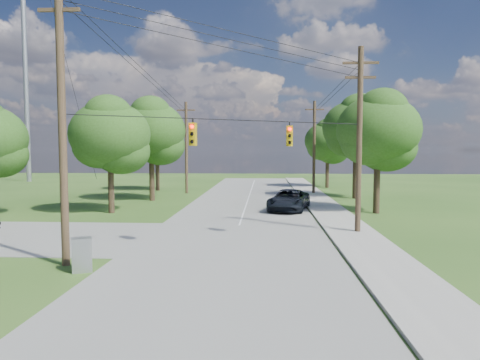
# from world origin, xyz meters

# --- Properties ---
(ground) EXTENTS (140.00, 140.00, 0.00)m
(ground) POSITION_xyz_m (0.00, 0.00, 0.00)
(ground) COLOR #2C4F1A
(ground) RESTS_ON ground
(main_road) EXTENTS (10.00, 100.00, 0.03)m
(main_road) POSITION_xyz_m (2.00, 5.00, 0.01)
(main_road) COLOR gray
(main_road) RESTS_ON ground
(sidewalk_east) EXTENTS (2.60, 100.00, 0.12)m
(sidewalk_east) POSITION_xyz_m (8.70, 5.00, 0.06)
(sidewalk_east) COLOR #A8A59D
(sidewalk_east) RESTS_ON ground
(pole_sw) EXTENTS (2.00, 0.32, 12.00)m
(pole_sw) POSITION_xyz_m (-4.60, 0.40, 6.23)
(pole_sw) COLOR #4B3A27
(pole_sw) RESTS_ON ground
(pole_ne) EXTENTS (2.00, 0.32, 10.50)m
(pole_ne) POSITION_xyz_m (8.90, 8.00, 5.47)
(pole_ne) COLOR #4B3A27
(pole_ne) RESTS_ON ground
(pole_north_e) EXTENTS (2.00, 0.32, 10.00)m
(pole_north_e) POSITION_xyz_m (8.90, 30.00, 5.13)
(pole_north_e) COLOR #4B3A27
(pole_north_e) RESTS_ON ground
(pole_north_w) EXTENTS (2.00, 0.32, 10.00)m
(pole_north_w) POSITION_xyz_m (-5.00, 30.00, 5.13)
(pole_north_w) COLOR #4B3A27
(pole_north_w) RESTS_ON ground
(power_lines) EXTENTS (13.93, 29.62, 4.93)m
(power_lines) POSITION_xyz_m (1.50, 11.54, 9.15)
(power_lines) COLOR black
(power_lines) RESTS_ON ground
(traffic_signals) EXTENTS (4.91, 3.27, 1.05)m
(traffic_signals) POSITION_xyz_m (2.55, 4.43, 5.50)
(traffic_signals) COLOR #C5A20B
(traffic_signals) RESTS_ON ground
(radio_mast) EXTENTS (0.70, 0.70, 45.00)m
(radio_mast) POSITION_xyz_m (-32.00, 46.00, 22.50)
(radio_mast) COLOR gray
(radio_mast) RESTS_ON ground
(tree_w_near) EXTENTS (6.00, 6.00, 8.40)m
(tree_w_near) POSITION_xyz_m (-8.00, 15.00, 5.92)
(tree_w_near) COLOR #483524
(tree_w_near) RESTS_ON ground
(tree_w_mid) EXTENTS (6.40, 6.40, 9.22)m
(tree_w_mid) POSITION_xyz_m (-7.00, 23.00, 6.58)
(tree_w_mid) COLOR #483524
(tree_w_mid) RESTS_ON ground
(tree_w_far) EXTENTS (6.00, 6.00, 8.73)m
(tree_w_far) POSITION_xyz_m (-9.00, 33.00, 6.25)
(tree_w_far) COLOR #483524
(tree_w_far) RESTS_ON ground
(tree_e_near) EXTENTS (6.20, 6.20, 8.81)m
(tree_e_near) POSITION_xyz_m (12.00, 16.00, 6.25)
(tree_e_near) COLOR #483524
(tree_e_near) RESTS_ON ground
(tree_e_mid) EXTENTS (6.60, 6.60, 9.64)m
(tree_e_mid) POSITION_xyz_m (12.50, 26.00, 6.91)
(tree_e_mid) COLOR #483524
(tree_e_mid) RESTS_ON ground
(tree_e_far) EXTENTS (5.80, 5.80, 8.32)m
(tree_e_far) POSITION_xyz_m (11.50, 38.00, 5.92)
(tree_e_far) COLOR #483524
(tree_e_far) RESTS_ON ground
(car_main_north) EXTENTS (3.97, 6.29, 1.62)m
(car_main_north) POSITION_xyz_m (5.50, 17.07, 0.84)
(car_main_north) COLOR black
(car_main_north) RESTS_ON main_road
(control_cabinet) EXTENTS (0.89, 0.78, 1.34)m
(control_cabinet) POSITION_xyz_m (-3.53, -0.47, 0.67)
(control_cabinet) COLOR gray
(control_cabinet) RESTS_ON ground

